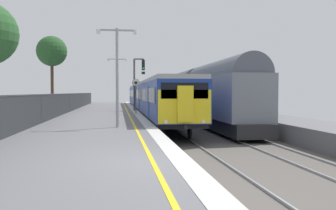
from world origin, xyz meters
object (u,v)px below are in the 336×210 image
(freight_train_adjacent_track, at_px, (184,93))
(platform_lamp_far, at_px, (117,79))
(speed_limit_sign, at_px, (136,92))
(platform_lamp_mid, at_px, (117,68))
(background_tree_centre, at_px, (51,52))
(signal_gantry, at_px, (137,78))
(commuter_train_at_platform, at_px, (149,97))

(freight_train_adjacent_track, distance_m, platform_lamp_far, 7.74)
(freight_train_adjacent_track, distance_m, speed_limit_sign, 11.55)
(freight_train_adjacent_track, relative_size, speed_limit_sign, 14.92)
(freight_train_adjacent_track, distance_m, platform_lamp_mid, 22.23)
(background_tree_centre, bearing_deg, signal_gantry, -21.84)
(commuter_train_at_platform, relative_size, platform_lamp_far, 7.79)
(speed_limit_sign, relative_size, background_tree_centre, 0.38)
(background_tree_centre, bearing_deg, freight_train_adjacent_track, 7.18)
(commuter_train_at_platform, relative_size, speed_limit_sign, 14.44)
(platform_lamp_far, bearing_deg, platform_lamp_mid, -90.00)
(commuter_train_at_platform, height_order, freight_train_adjacent_track, freight_train_adjacent_track)
(freight_train_adjacent_track, height_order, signal_gantry, signal_gantry)
(platform_lamp_mid, bearing_deg, freight_train_adjacent_track, 70.72)
(platform_lamp_mid, height_order, background_tree_centre, background_tree_centre)
(speed_limit_sign, bearing_deg, commuter_train_at_platform, 77.90)
(freight_train_adjacent_track, bearing_deg, signal_gantry, -136.99)
(commuter_train_at_platform, height_order, background_tree_centre, background_tree_centre)
(platform_lamp_mid, bearing_deg, signal_gantry, 83.33)
(freight_train_adjacent_track, bearing_deg, background_tree_centre, -172.82)
(freight_train_adjacent_track, relative_size, platform_lamp_far, 8.05)
(speed_limit_sign, xyz_separation_m, background_tree_centre, (-8.01, 8.21, 3.96))
(freight_train_adjacent_track, height_order, platform_lamp_mid, platform_lamp_mid)
(commuter_train_at_platform, distance_m, speed_limit_sign, 8.82)
(commuter_train_at_platform, xyz_separation_m, background_tree_centre, (-9.85, -0.39, 4.48))
(signal_gantry, xyz_separation_m, platform_lamp_mid, (-1.85, -15.84, -0.14))
(freight_train_adjacent_track, distance_m, background_tree_centre, 14.54)
(platform_lamp_far, distance_m, background_tree_centre, 7.05)
(signal_gantry, bearing_deg, speed_limit_sign, -94.42)
(commuter_train_at_platform, height_order, platform_lamp_far, platform_lamp_far)
(freight_train_adjacent_track, relative_size, platform_lamp_mid, 8.56)
(platform_lamp_mid, bearing_deg, platform_lamp_far, 90.00)
(speed_limit_sign, bearing_deg, signal_gantry, 85.58)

